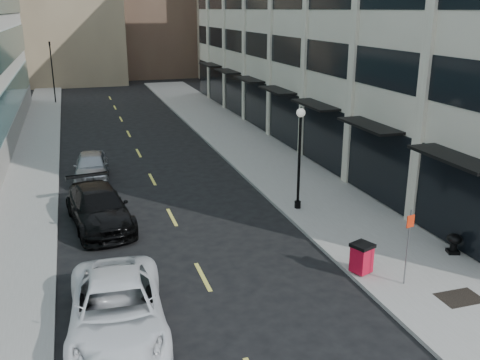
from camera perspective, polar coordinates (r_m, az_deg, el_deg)
sidewalk_right at (r=32.21m, az=3.95°, el=1.42°), size 5.00×80.00×0.15m
sidewalk_left at (r=30.24m, az=-21.61°, el=-0.93°), size 3.00×80.00×0.15m
building_right at (r=41.35m, az=13.34°, el=17.15°), size 15.30×46.50×18.25m
skyline_stone at (r=77.87m, az=-1.23°, el=18.44°), size 10.00×14.00×20.00m
grate_far at (r=19.22m, az=22.41°, el=-11.54°), size 1.40×1.00×0.01m
road_centerline at (r=27.58m, az=-8.41°, el=-1.73°), size 0.15×68.20×0.01m
traffic_signal at (r=56.86m, az=-19.64°, el=13.36°), size 0.66×0.66×6.98m
car_white_van at (r=16.33m, az=-12.99°, el=-13.32°), size 3.10×6.09×1.65m
car_black_pickup at (r=24.21m, az=-14.82°, el=-2.87°), size 3.06×6.01×1.67m
car_silver_sedan at (r=30.89m, az=-15.57°, el=1.44°), size 2.19×4.71×1.56m
trash_bin at (r=19.60m, az=12.85°, el=-8.02°), size 0.89×0.89×1.12m
lamppost at (r=24.62m, az=6.37°, el=3.27°), size 0.40×0.40×4.86m
sign_post at (r=18.76m, az=17.54°, el=-5.89°), size 0.32×0.09×2.71m
urn_planter at (r=22.18m, az=21.87°, el=-6.11°), size 0.57×0.57×0.79m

